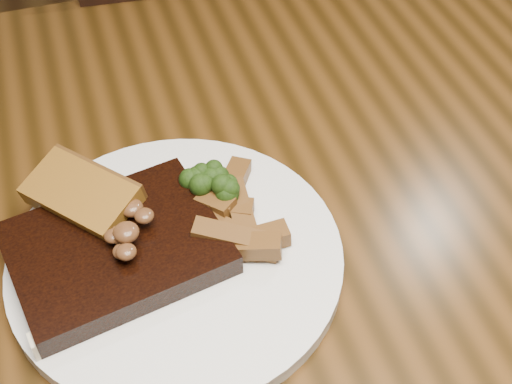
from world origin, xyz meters
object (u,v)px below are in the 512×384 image
(garlic_bread, at_px, (85,210))
(steak, at_px, (117,250))
(dining_table, at_px, (272,282))
(chair_far, at_px, (218,105))
(potato_wedges, at_px, (231,229))
(plate, at_px, (176,260))

(garlic_bread, bearing_deg, steak, -22.03)
(dining_table, distance_m, garlic_bread, 0.21)
(chair_far, height_order, potato_wedges, chair_far)
(dining_table, bearing_deg, steak, -177.77)
(chair_far, height_order, garlic_bread, chair_far)
(chair_far, relative_size, plate, 2.73)
(steak, xyz_separation_m, potato_wedges, (0.10, -0.01, -0.00))
(chair_far, distance_m, potato_wedges, 0.65)
(plate, xyz_separation_m, steak, (-0.05, 0.01, 0.02))
(dining_table, distance_m, chair_far, 0.58)
(chair_far, xyz_separation_m, garlic_bread, (-0.25, -0.49, 0.33))
(steak, height_order, potato_wedges, steak)
(steak, distance_m, garlic_bread, 0.06)
(dining_table, distance_m, plate, 0.14)
(dining_table, height_order, plate, plate)
(chair_far, distance_m, garlic_bread, 0.64)
(plate, bearing_deg, chair_far, 71.93)
(plate, height_order, potato_wedges, potato_wedges)
(dining_table, distance_m, steak, 0.19)
(chair_far, bearing_deg, potato_wedges, 82.15)
(dining_table, relative_size, chair_far, 1.95)
(plate, relative_size, steak, 1.67)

